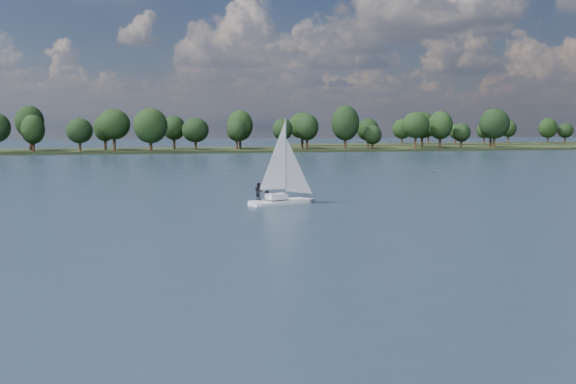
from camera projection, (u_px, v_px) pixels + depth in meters
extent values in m
plane|color=#233342|center=(247.00, 173.00, 118.82)|extent=(700.00, 700.00, 0.00)
cube|color=black|center=(193.00, 151.00, 227.16)|extent=(660.00, 40.00, 1.50)
cube|color=black|center=(516.00, 144.00, 310.77)|extent=(220.00, 30.00, 1.40)
cube|color=silver|center=(281.00, 204.00, 71.68)|extent=(7.85, 4.72, 0.89)
cube|color=silver|center=(281.00, 196.00, 71.59)|extent=(2.57, 2.06, 0.56)
cylinder|color=#A9AAB0|center=(281.00, 159.00, 71.17)|extent=(0.13, 0.13, 8.94)
imported|color=black|center=(267.00, 191.00, 71.51)|extent=(0.77, 0.84, 1.93)
imported|color=black|center=(258.00, 191.00, 70.67)|extent=(1.11, 1.18, 1.93)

